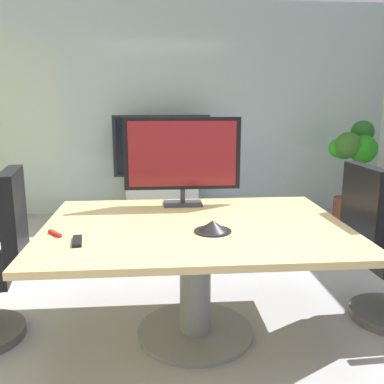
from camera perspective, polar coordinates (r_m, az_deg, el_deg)
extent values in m
plane|color=#99999E|center=(2.78, -0.22, -20.56)|extent=(7.71, 7.71, 0.00)
cube|color=#9EB2B7|center=(5.69, -2.95, 10.87)|extent=(5.84, 0.10, 2.71)
cube|color=tan|center=(2.66, 0.45, -4.74)|extent=(1.87, 1.36, 0.04)
cylinder|color=slate|center=(2.79, 0.43, -12.10)|extent=(0.20, 0.20, 0.71)
cylinder|color=slate|center=(2.95, 0.42, -18.11)|extent=(0.76, 0.76, 0.03)
cube|color=black|center=(2.86, -22.72, -3.24)|extent=(0.16, 0.46, 0.60)
cube|color=black|center=(3.02, 22.00, -2.40)|extent=(0.11, 0.46, 0.60)
cube|color=black|center=(3.41, 23.29, -4.52)|extent=(0.28, 0.06, 0.03)
cube|color=#333338|center=(3.13, -1.23, -1.57)|extent=(0.28, 0.18, 0.02)
cylinder|color=#333338|center=(3.12, -1.23, -0.53)|extent=(0.04, 0.04, 0.10)
cube|color=black|center=(3.07, -1.27, 5.16)|extent=(0.84, 0.04, 0.52)
cube|color=maroon|center=(3.05, -1.25, 5.11)|extent=(0.77, 0.01, 0.47)
cube|color=#B7BABC|center=(5.48, -3.98, -0.64)|extent=(0.90, 0.36, 0.55)
cube|color=black|center=(5.34, -4.08, 6.16)|extent=(1.20, 0.06, 0.76)
cube|color=black|center=(5.31, -4.07, 6.12)|extent=(1.12, 0.01, 0.69)
cylinder|color=brown|center=(5.66, 20.03, -2.24)|extent=(0.34, 0.34, 0.30)
cylinder|color=brown|center=(5.59, 20.31, 1.44)|extent=(0.05, 0.05, 0.44)
sphere|color=#225A1D|center=(5.59, 21.86, 7.47)|extent=(0.28, 0.28, 0.28)
sphere|color=#2A9715|center=(5.76, 20.88, 5.54)|extent=(0.22, 0.22, 0.22)
sphere|color=#2C7023|center=(5.59, 19.76, 5.63)|extent=(0.29, 0.29, 0.29)
sphere|color=#259717|center=(5.43, 18.99, 5.57)|extent=(0.23, 0.23, 0.23)
sphere|color=#316222|center=(5.34, 20.19, 5.90)|extent=(0.31, 0.31, 0.31)
sphere|color=#217C16|center=(5.41, 21.92, 5.34)|extent=(0.33, 0.33, 0.33)
cone|color=black|center=(2.50, 2.80, -4.57)|extent=(0.19, 0.19, 0.07)
cylinder|color=black|center=(2.51, 2.79, -5.24)|extent=(0.22, 0.22, 0.01)
cube|color=black|center=(2.41, -15.12, -6.35)|extent=(0.07, 0.18, 0.02)
cube|color=red|center=(2.57, -17.89, -5.32)|extent=(0.10, 0.11, 0.02)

